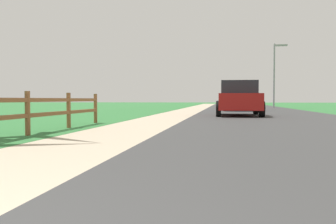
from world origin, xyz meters
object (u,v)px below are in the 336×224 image
at_px(parked_suv_red, 239,99).
at_px(parked_car_white, 231,99).
at_px(parked_car_silver, 232,99).
at_px(parked_car_blue, 238,100).
at_px(street_lamp, 276,69).

distance_m(parked_suv_red, parked_car_white, 25.71).
bearing_deg(parked_car_silver, parked_car_blue, -87.77).
bearing_deg(parked_car_blue, street_lamp, 63.77).
relative_size(parked_suv_red, street_lamp, 0.76).
xyz_separation_m(parked_suv_red, parked_car_blue, (0.26, 7.79, -0.11)).
bearing_deg(parked_suv_red, parked_car_white, 89.75).
height_order(parked_car_silver, street_lamp, street_lamp).
distance_m(parked_car_blue, parked_car_white, 17.92).
xyz_separation_m(parked_suv_red, parked_car_white, (0.11, 25.71, -0.03)).
relative_size(parked_car_blue, parked_car_white, 1.00).
bearing_deg(parked_car_blue, parked_suv_red, -91.92).
bearing_deg(parked_suv_red, parked_car_silver, 90.05).
bearing_deg(parked_car_white, parked_car_silver, -90.66).
xyz_separation_m(parked_car_blue, parked_car_white, (-0.15, 17.92, 0.08)).
bearing_deg(parked_car_silver, street_lamp, 1.34).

